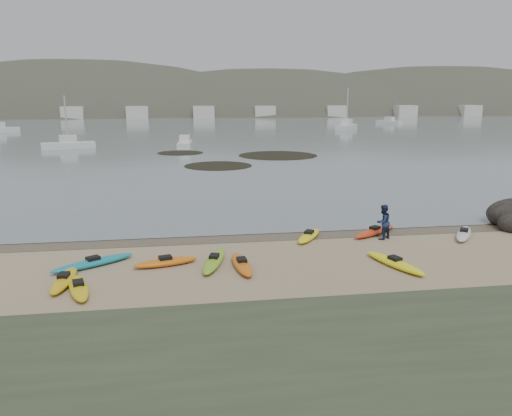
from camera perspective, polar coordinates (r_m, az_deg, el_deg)
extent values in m
plane|color=tan|center=(27.40, 0.00, -3.06)|extent=(600.00, 600.00, 0.00)
plane|color=brown|center=(27.12, 0.10, -3.22)|extent=(60.00, 60.00, 0.00)
plane|color=slate|center=(326.17, -8.14, 11.31)|extent=(1200.00, 1200.00, 0.00)
ellipsoid|color=#89BC25|center=(22.74, -4.79, -6.01)|extent=(1.65, 3.73, 0.34)
ellipsoid|color=teal|center=(23.53, -18.10, -5.97)|extent=(3.61, 2.69, 0.34)
ellipsoid|color=yellow|center=(20.76, -19.61, -8.60)|extent=(1.47, 3.03, 0.34)
ellipsoid|color=orange|center=(22.19, -1.64, -6.45)|extent=(0.94, 3.22, 0.34)
ellipsoid|color=yellow|center=(21.79, -21.09, -7.70)|extent=(0.87, 3.09, 0.34)
ellipsoid|color=#FEFF15|center=(23.22, 15.56, -6.05)|extent=(1.81, 3.65, 0.34)
ellipsoid|color=orange|center=(22.82, -10.31, -6.11)|extent=(2.99, 1.43, 0.34)
ellipsoid|color=red|center=(28.17, 13.42, -2.62)|extent=(3.33, 2.62, 0.34)
ellipsoid|color=yellow|center=(26.70, 6.07, -3.18)|extent=(2.18, 2.88, 0.34)
ellipsoid|color=silver|center=(29.19, 22.66, -2.73)|extent=(2.51, 3.08, 0.34)
imported|color=#1A294E|center=(27.17, 14.31, -1.56)|extent=(1.14, 1.06, 1.87)
cylinder|color=black|center=(54.17, -4.35, 4.82)|extent=(7.37, 7.37, 0.04)
cylinder|color=black|center=(63.54, 2.51, 6.01)|extent=(10.01, 10.01, 0.04)
cylinder|color=black|center=(67.00, -8.66, 6.23)|extent=(6.03, 6.03, 0.04)
cube|color=silver|center=(76.89, -20.67, 6.74)|extent=(7.56, 4.11, 1.02)
cube|color=silver|center=(74.64, -8.13, 7.24)|extent=(2.40, 6.82, 0.94)
cube|color=silver|center=(114.12, 10.31, 9.11)|extent=(7.12, 8.72, 1.25)
cube|color=silver|center=(139.91, 14.97, 9.47)|extent=(5.44, 7.25, 1.01)
ellipsoid|color=#384235|center=(226.28, -19.16, 5.58)|extent=(220.00, 120.00, 80.00)
ellipsoid|color=#384235|center=(220.73, 1.55, 6.82)|extent=(200.00, 110.00, 68.00)
ellipsoid|color=#384235|center=(259.00, 20.10, 6.53)|extent=(230.00, 130.00, 76.00)
cube|color=beige|center=(175.32, -21.55, 10.09)|extent=(7.00, 5.00, 4.00)
cube|color=beige|center=(171.73, -13.60, 10.57)|extent=(7.00, 5.00, 4.00)
cube|color=beige|center=(171.44, -5.44, 10.86)|extent=(7.00, 5.00, 4.00)
cube|color=beige|center=(174.49, 2.60, 10.94)|extent=(7.00, 5.00, 4.00)
cube|color=beige|center=(180.71, 10.22, 10.82)|extent=(7.00, 5.00, 4.00)
cube|color=beige|center=(189.77, 17.22, 10.54)|extent=(7.00, 5.00, 4.00)
cube|color=beige|center=(201.31, 23.48, 10.16)|extent=(7.00, 5.00, 4.00)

